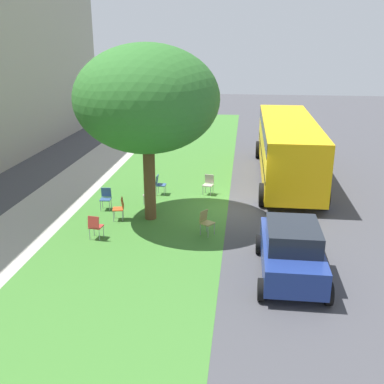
# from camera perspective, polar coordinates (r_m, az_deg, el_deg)

# --- Properties ---
(ground) EXTENTS (80.00, 80.00, 0.00)m
(ground) POSITION_cam_1_polar(r_m,az_deg,el_deg) (18.39, 5.14, -2.25)
(ground) COLOR #424247
(grass_verge) EXTENTS (48.00, 6.00, 0.01)m
(grass_verge) POSITION_cam_1_polar(r_m,az_deg,el_deg) (18.73, -4.69, -1.83)
(grass_verge) COLOR #3D752D
(grass_verge) RESTS_ON ground
(sidewalk_strip) EXTENTS (48.00, 2.80, 0.01)m
(sidewalk_strip) POSITION_cam_1_polar(r_m,az_deg,el_deg) (20.04, -17.13, -1.24)
(sidewalk_strip) COLOR #ADA89E
(sidewalk_strip) RESTS_ON ground
(street_tree) EXTENTS (5.18, 5.18, 6.46)m
(street_tree) POSITION_cam_1_polar(r_m,az_deg,el_deg) (16.41, -5.68, 11.53)
(street_tree) COLOR brown
(street_tree) RESTS_ON ground
(chair_0) EXTENTS (0.45, 0.45, 0.88)m
(chair_0) POSITION_cam_1_polar(r_m,az_deg,el_deg) (18.57, -10.78, -0.61)
(chair_0) COLOR #335184
(chair_0) RESTS_ON ground
(chair_1) EXTENTS (0.58, 0.58, 0.88)m
(chair_1) POSITION_cam_1_polar(r_m,az_deg,el_deg) (15.91, 1.75, -3.62)
(chair_1) COLOR olive
(chair_1) RESTS_ON ground
(chair_2) EXTENTS (0.43, 0.43, 0.88)m
(chair_2) POSITION_cam_1_polar(r_m,az_deg,el_deg) (20.02, -4.12, 1.12)
(chair_2) COLOR #335184
(chair_2) RESTS_ON ground
(chair_3) EXTENTS (0.51, 0.50, 0.88)m
(chair_3) POSITION_cam_1_polar(r_m,az_deg,el_deg) (20.01, 2.10, 1.15)
(chair_3) COLOR #ADA393
(chair_3) RESTS_ON ground
(chair_4) EXTENTS (0.55, 0.56, 0.88)m
(chair_4) POSITION_cam_1_polar(r_m,az_deg,el_deg) (18.66, -5.26, -0.24)
(chair_4) COLOR #ADA393
(chair_4) RESTS_ON ground
(chair_5) EXTENTS (0.49, 0.49, 0.88)m
(chair_5) POSITION_cam_1_polar(r_m,az_deg,el_deg) (17.38, -9.06, -1.87)
(chair_5) COLOR #C64C1E
(chair_5) RESTS_ON ground
(chair_6) EXTENTS (0.47, 0.47, 0.88)m
(chair_6) POSITION_cam_1_polar(r_m,az_deg,el_deg) (15.87, -12.09, -4.11)
(chair_6) COLOR #B7332D
(chair_6) RESTS_ON ground
(parked_car) EXTENTS (3.70, 1.92, 1.65)m
(parked_car) POSITION_cam_1_polar(r_m,az_deg,el_deg) (13.36, 12.39, -7.14)
(parked_car) COLOR navy
(parked_car) RESTS_ON ground
(school_bus) EXTENTS (10.40, 2.80, 2.88)m
(school_bus) POSITION_cam_1_polar(r_m,az_deg,el_deg) (22.44, 11.94, 5.98)
(school_bus) COLOR yellow
(school_bus) RESTS_ON ground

